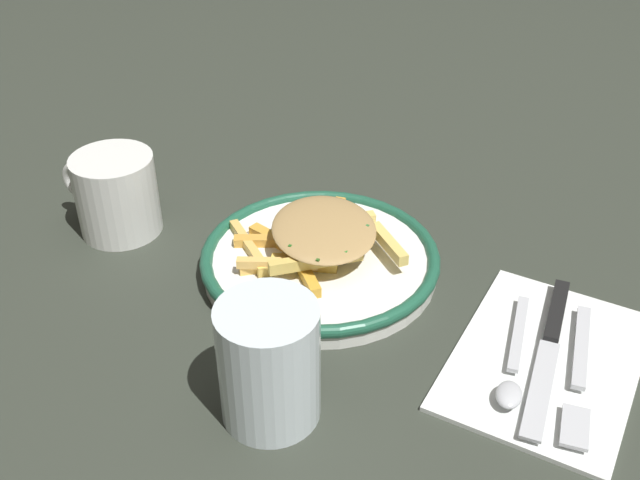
# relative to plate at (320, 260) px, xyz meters

# --- Properties ---
(ground_plane) EXTENTS (2.60, 2.60, 0.00)m
(ground_plane) POSITION_rel_plate_xyz_m (0.00, 0.00, -0.01)
(ground_plane) COLOR #2F352B
(plate) EXTENTS (0.25, 0.25, 0.03)m
(plate) POSITION_rel_plate_xyz_m (0.00, 0.00, 0.00)
(plate) COLOR white
(plate) RESTS_ON ground_plane
(fries_heap) EXTENTS (0.20, 0.17, 0.03)m
(fries_heap) POSITION_rel_plate_xyz_m (0.00, -0.00, 0.03)
(fries_heap) COLOR #E9C663
(fries_heap) RESTS_ON plate
(napkin) EXTENTS (0.17, 0.23, 0.01)m
(napkin) POSITION_rel_plate_xyz_m (-0.24, 0.04, -0.01)
(napkin) COLOR white
(napkin) RESTS_ON ground_plane
(fork) EXTENTS (0.04, 0.18, 0.01)m
(fork) POSITION_rel_plate_xyz_m (-0.27, 0.05, -0.00)
(fork) COLOR silver
(fork) RESTS_ON napkin
(knife) EXTENTS (0.03, 0.21, 0.01)m
(knife) POSITION_rel_plate_xyz_m (-0.24, 0.02, -0.00)
(knife) COLOR black
(knife) RESTS_ON napkin
(spoon) EXTENTS (0.04, 0.15, 0.01)m
(spoon) POSITION_rel_plate_xyz_m (-0.22, 0.07, -0.00)
(spoon) COLOR silver
(spoon) RESTS_ON napkin
(water_glass) EXTENTS (0.08, 0.08, 0.11)m
(water_glass) POSITION_rel_plate_xyz_m (-0.05, 0.19, 0.04)
(water_glass) COLOR silver
(water_glass) RESTS_ON ground_plane
(coffee_mug) EXTENTS (0.12, 0.09, 0.09)m
(coffee_mug) POSITION_rel_plate_xyz_m (0.24, 0.02, 0.03)
(coffee_mug) COLOR silver
(coffee_mug) RESTS_ON ground_plane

